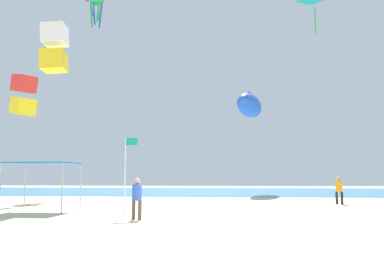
{
  "coord_description": "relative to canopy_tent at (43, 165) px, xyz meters",
  "views": [
    {
      "loc": [
        2.31,
        -17.2,
        1.91
      ],
      "look_at": [
        -0.53,
        14.76,
        5.47
      ],
      "focal_mm": 37.12,
      "sensor_mm": 36.0,
      "label": 1
    }
  ],
  "objects": [
    {
      "name": "ground",
      "position": [
        7.59,
        -3.45,
        -2.51
      ],
      "size": [
        110.0,
        110.0,
        0.1
      ],
      "primitive_type": "cube",
      "color": "beige"
    },
    {
      "name": "ocean_strip",
      "position": [
        7.59,
        27.75,
        -2.44
      ],
      "size": [
        110.0,
        25.31,
        0.03
      ],
      "primitive_type": "cube",
      "color": "teal",
      "rests_on": "ground"
    },
    {
      "name": "canopy_tent",
      "position": [
        0.0,
        0.0,
        0.0
      ],
      "size": [
        3.34,
        2.6,
        2.6
      ],
      "color": "#B2B2B7",
      "rests_on": "ground"
    },
    {
      "name": "person_near_tent",
      "position": [
        17.3,
        6.78,
        -1.39
      ],
      "size": [
        0.47,
        0.43,
        1.83
      ],
      "rotation": [
        0.0,
        0.0,
        5.97
      ],
      "color": "black",
      "rests_on": "ground"
    },
    {
      "name": "person_leftmost",
      "position": [
        5.94,
        -3.38,
        -1.41
      ],
      "size": [
        0.46,
        0.43,
        1.79
      ],
      "rotation": [
        0.0,
        0.0,
        2.8
      ],
      "color": "brown",
      "rests_on": "ground"
    },
    {
      "name": "banner_flag",
      "position": [
        5.1,
        -2.01,
        -0.23
      ],
      "size": [
        0.61,
        0.06,
        3.7
      ],
      "color": "silver",
      "rests_on": "ground"
    },
    {
      "name": "kite_box_white",
      "position": [
        -1.03,
        3.02,
        7.54
      ],
      "size": [
        1.64,
        1.56,
        3.07
      ],
      "rotation": [
        0.0,
        0.0,
        4.82
      ],
      "color": "white"
    },
    {
      "name": "kite_octopus_green",
      "position": [
        -4.7,
        21.2,
        19.07
      ],
      "size": [
        2.06,
        2.06,
        3.95
      ],
      "rotation": [
        0.0,
        0.0,
        1.3
      ],
      "color": "green"
    },
    {
      "name": "kite_diamond_teal",
      "position": [
        17.82,
        14.18,
        14.97
      ],
      "size": [
        3.29,
        3.28,
        3.39
      ],
      "rotation": [
        0.0,
        0.0,
        2.44
      ],
      "color": "teal"
    },
    {
      "name": "kite_inflatable_blue",
      "position": [
        12.36,
        21.96,
        6.97
      ],
      "size": [
        4.52,
        8.36,
        3.25
      ],
      "rotation": [
        0.0,
        0.0,
        4.5
      ],
      "color": "blue"
    },
    {
      "name": "kite_box_red",
      "position": [
        -6.02,
        8.71,
        5.74
      ],
      "size": [
        2.24,
        2.19,
        3.37
      ],
      "rotation": [
        0.0,
        0.0,
        4.08
      ],
      "color": "red"
    }
  ]
}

